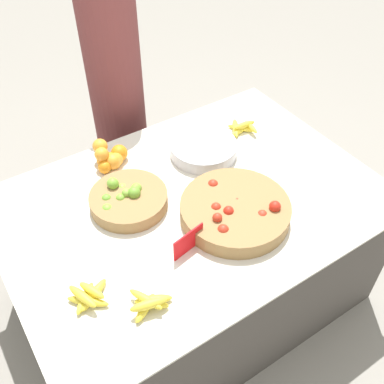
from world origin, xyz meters
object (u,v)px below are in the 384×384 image
at_px(tomato_basket, 236,210).
at_px(price_sign, 188,242).
at_px(metal_bowl, 203,149).
at_px(lime_bowl, 128,199).
at_px(vendor_person, 117,97).

distance_m(tomato_basket, price_sign, 0.27).
height_order(metal_bowl, price_sign, price_sign).
height_order(lime_bowl, price_sign, lime_bowl).
bearing_deg(vendor_person, metal_bowl, -76.67).
height_order(tomato_basket, price_sign, tomato_basket).
xyz_separation_m(tomato_basket, price_sign, (-0.27, -0.04, 0.01)).
distance_m(metal_bowl, vendor_person, 0.66).
distance_m(lime_bowl, tomato_basket, 0.47).
height_order(metal_bowl, vendor_person, vendor_person).
bearing_deg(lime_bowl, vendor_person, 66.83).
relative_size(metal_bowl, vendor_person, 0.20).
xyz_separation_m(metal_bowl, price_sign, (-0.40, -0.48, 0.02)).
xyz_separation_m(lime_bowl, price_sign, (0.08, -0.36, 0.02)).
xyz_separation_m(lime_bowl, vendor_person, (0.33, 0.76, 0.01)).
bearing_deg(lime_bowl, metal_bowl, 13.53).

